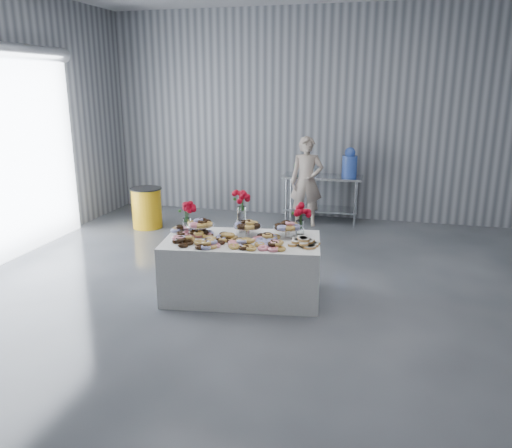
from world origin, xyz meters
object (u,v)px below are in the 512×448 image
Objects in this scene: prep_table at (322,190)px; water_jug at (350,164)px; display_table at (242,268)px; person at (307,182)px; trash_barrel at (147,208)px.

water_jug is at bearing -0.00° from prep_table.
display_table is 3.43× the size of water_jug.
trash_barrel is at bearing -170.23° from person.
prep_table is at bearing 82.58° from display_table.
prep_table is at bearing 45.46° from person.
person is at bearing 85.93° from display_table.
display_table is at bearing -97.42° from prep_table.
water_jug is at bearing 16.18° from person.
person is at bearing 17.74° from trash_barrel.
display_table reaches higher than trash_barrel.
display_table is 1.27× the size of prep_table.
display_table is 2.55× the size of trash_barrel.
trash_barrel is at bearing 135.15° from display_table.
prep_table is (0.50, 3.81, 0.24)m from display_table.
prep_table is 3.33m from trash_barrel.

